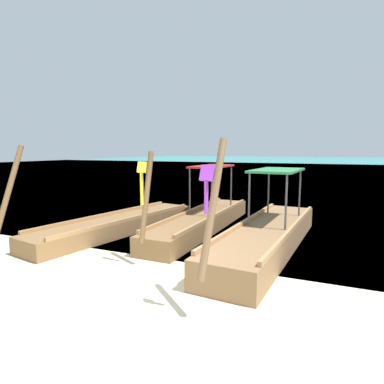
{
  "coord_description": "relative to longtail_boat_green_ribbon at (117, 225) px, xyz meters",
  "views": [
    {
      "loc": [
        3.68,
        -4.58,
        2.58
      ],
      "look_at": [
        0.0,
        3.94,
        1.36
      ],
      "focal_mm": 30.18,
      "sensor_mm": 36.0,
      "label": 1
    }
  ],
  "objects": [
    {
      "name": "longtail_boat_violet_ribbon",
      "position": [
        4.62,
        0.15,
        0.12
      ],
      "size": [
        1.83,
        7.32,
        2.78
      ],
      "color": "olive",
      "rests_on": "ground"
    },
    {
      "name": "longtail_boat_green_ribbon",
      "position": [
        0.0,
        0.0,
        0.0
      ],
      "size": [
        2.28,
        6.8,
        2.7
      ],
      "color": "brown",
      "rests_on": "ground"
    },
    {
      "name": "longtail_boat_yellow_ribbon",
      "position": [
        2.32,
        1.38,
        0.08
      ],
      "size": [
        1.21,
        6.86,
        2.55
      ],
      "color": "brown",
      "rests_on": "ground"
    },
    {
      "name": "ground",
      "position": [
        2.37,
        -3.55,
        -0.25
      ],
      "size": [
        120.0,
        120.0,
        0.0
      ],
      "primitive_type": "plane",
      "color": "beige"
    },
    {
      "name": "sea_water",
      "position": [
        2.37,
        58.39,
        -0.25
      ],
      "size": [
        120.0,
        120.0,
        0.0
      ],
      "primitive_type": "plane",
      "color": "teal",
      "rests_on": "ground"
    }
  ]
}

